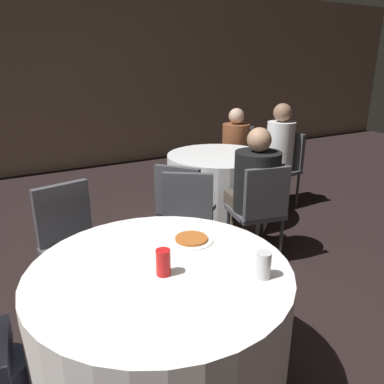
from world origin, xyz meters
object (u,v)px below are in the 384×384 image
object	(u,v)px
chair_near_north	(71,235)
soda_can_red	(163,262)
chair_near_northeast	(186,221)
chair_far_east	(284,162)
table_far	(218,188)
person_white_shirt	(275,157)
pizza_plate_near	(191,239)
soda_can_silver	(264,265)
table_near	(162,332)
chair_far_northeast	(236,154)
person_black_shirt	(253,191)
chair_far_south	(261,205)
chair_far_southwest	(182,204)
person_floral_shirt	(234,154)

from	to	relation	value
chair_near_north	soda_can_red	xyz separation A→B (m)	(0.20, -1.06, 0.27)
chair_near_northeast	chair_far_east	world-z (taller)	same
table_far	person_white_shirt	size ratio (longest dim) A/B	0.89
pizza_plate_near	soda_can_silver	bearing A→B (deg)	-77.94
table_near	chair_far_northeast	size ratio (longest dim) A/B	1.42
table_far	person_black_shirt	bearing A→B (deg)	-101.95
chair_far_south	person_black_shirt	distance (m)	0.17
chair_far_southwest	soda_can_silver	xyz separation A→B (m)	(-0.36, -1.45, 0.27)
chair_far_south	chair_far_northeast	bearing A→B (deg)	72.37
table_far	chair_far_south	xyz separation A→B (m)	(-0.20, -0.93, 0.16)
chair_near_northeast	chair_near_north	xyz separation A→B (m)	(-0.80, 0.17, 0.00)
table_near	chair_far_south	world-z (taller)	chair_far_south
chair_near_northeast	chair_far_east	bearing A→B (deg)	-117.34
pizza_plate_near	chair_far_northeast	bearing A→B (deg)	49.27
chair_near_northeast	soda_can_red	world-z (taller)	chair_near_northeast
chair_far_east	chair_far_northeast	distance (m)	0.66
person_white_shirt	pizza_plate_near	distance (m)	2.56
table_near	soda_can_silver	size ratio (longest dim) A/B	10.10
pizza_plate_near	soda_can_red	xyz separation A→B (m)	(-0.27, -0.23, 0.05)
person_floral_shirt	person_white_shirt	size ratio (longest dim) A/B	0.92
chair_far_east	soda_can_red	distance (m)	3.05
table_near	chair_far_south	bearing A→B (deg)	32.47
table_far	person_white_shirt	bearing A→B (deg)	2.23
table_far	soda_can_red	xyz separation A→B (m)	(-1.48, -1.80, 0.43)
chair_near_north	person_black_shirt	size ratio (longest dim) A/B	0.75
person_white_shirt	pizza_plate_near	xyz separation A→B (m)	(-1.99, -1.60, 0.14)
table_far	chair_far_northeast	distance (m)	0.96
chair_far_northeast	pizza_plate_near	size ratio (longest dim) A/B	3.70
table_far	person_floral_shirt	world-z (taller)	person_floral_shirt
person_white_shirt	person_floral_shirt	bearing A→B (deg)	20.67
chair_far_east	soda_can_silver	distance (m)	2.93
table_far	table_near	bearing A→B (deg)	-130.28
table_near	person_black_shirt	distance (m)	1.64
chair_near_north	person_floral_shirt	world-z (taller)	person_floral_shirt
chair_far_northeast	soda_can_red	bearing A→B (deg)	95.50
table_near	chair_far_southwest	world-z (taller)	chair_far_southwest
chair_far_south	person_black_shirt	bearing A→B (deg)	90.00
table_near	person_black_shirt	bearing A→B (deg)	36.27
soda_can_red	person_floral_shirt	bearing A→B (deg)	48.57
table_far	chair_far_southwest	size ratio (longest dim) A/B	1.24
chair_near_north	chair_far_east	bearing A→B (deg)	-175.27
table_near	person_black_shirt	size ratio (longest dim) A/B	1.07
chair_near_north	pizza_plate_near	xyz separation A→B (m)	(0.47, -0.83, 0.22)
pizza_plate_near	soda_can_red	distance (m)	0.36
person_black_shirt	chair_far_northeast	bearing A→B (deg)	70.79
pizza_plate_near	table_near	bearing A→B (deg)	-146.99
table_far	person_floral_shirt	size ratio (longest dim) A/B	0.97
person_floral_shirt	chair_near_northeast	bearing A→B (deg)	91.84
person_white_shirt	soda_can_silver	world-z (taller)	person_white_shirt
chair_far_northeast	soda_can_red	size ratio (longest dim) A/B	7.10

